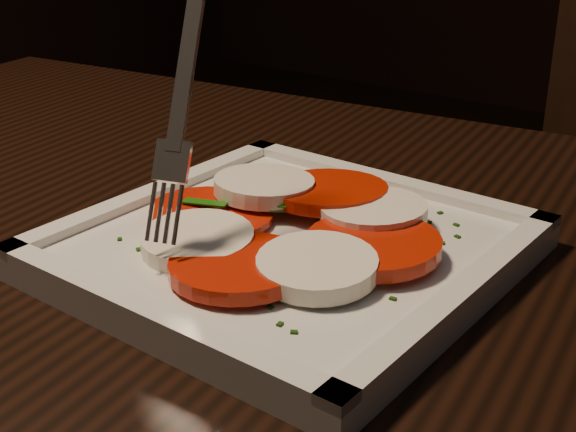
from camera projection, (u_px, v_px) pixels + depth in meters
plate at (288, 251)px, 0.48m from camera, size 0.25×0.25×0.01m
caprese_salad at (288, 226)px, 0.47m from camera, size 0.20×0.18×0.02m
fork at (193, 71)px, 0.44m from camera, size 0.06×0.09×0.16m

